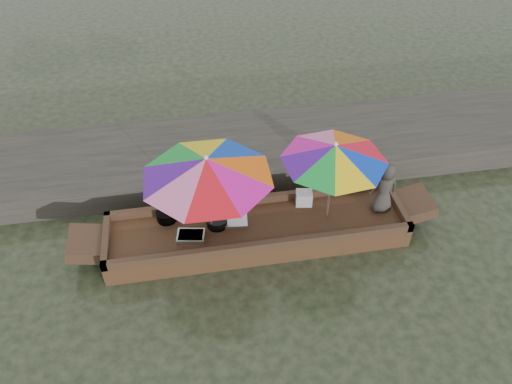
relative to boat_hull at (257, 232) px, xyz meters
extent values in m
plane|color=black|center=(0.00, 0.00, -0.17)|extent=(80.00, 80.00, 0.00)
cube|color=#2D2B26|center=(0.00, 2.20, 0.08)|extent=(22.00, 2.20, 0.50)
cube|color=#422918|center=(0.00, 0.00, 0.00)|extent=(5.04, 1.20, 0.35)
cylinder|color=black|center=(-1.48, 0.39, 0.26)|extent=(0.34, 0.34, 0.18)
cube|color=silver|center=(-1.11, -0.12, 0.22)|extent=(0.49, 0.38, 0.09)
cube|color=silver|center=(-0.37, 0.12, 0.21)|extent=(0.48, 0.36, 0.06)
cylinder|color=black|center=(-0.66, 0.11, 0.26)|extent=(0.35, 0.35, 0.16)
cube|color=silver|center=(0.90, 0.39, 0.30)|extent=(0.32, 0.27, 0.26)
imported|color=#3A3632|center=(2.17, 0.03, 0.66)|extent=(0.49, 0.33, 0.97)
camera|label=1|loc=(-1.02, -5.84, 6.12)|focal=35.00mm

